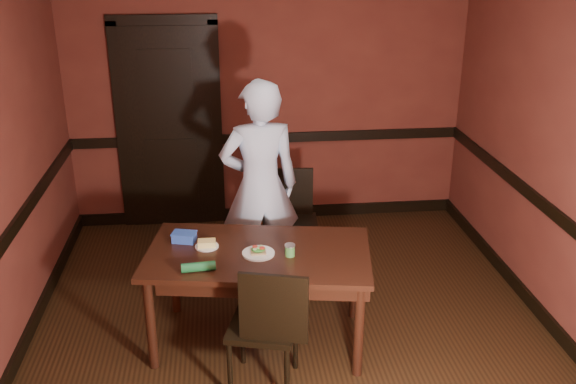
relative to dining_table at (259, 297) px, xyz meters
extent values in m
cube|color=black|center=(0.25, 0.01, -0.37)|extent=(4.00, 4.50, 0.01)
cube|color=#5E261C|center=(0.25, 2.26, 0.98)|extent=(4.00, 0.02, 2.70)
cube|color=#5E261C|center=(0.25, -2.24, 0.98)|extent=(4.00, 0.02, 2.70)
cube|color=#5E261C|center=(2.25, 0.01, 0.98)|extent=(0.02, 4.50, 2.70)
cube|color=black|center=(0.25, 2.24, 0.53)|extent=(4.00, 0.03, 0.10)
cube|color=black|center=(-1.73, 0.01, 0.53)|extent=(0.03, 4.50, 0.10)
cube|color=black|center=(2.24, 0.01, 0.53)|extent=(0.03, 4.50, 0.10)
cube|color=black|center=(0.25, 2.24, -0.31)|extent=(4.00, 0.03, 0.12)
cube|color=black|center=(-1.73, 0.01, -0.31)|extent=(0.03, 4.50, 0.12)
cube|color=black|center=(2.24, 0.01, -0.31)|extent=(0.03, 4.50, 0.12)
cube|color=black|center=(-0.75, 2.22, 0.65)|extent=(0.85, 0.04, 2.05)
cube|color=black|center=(-1.22, 2.24, 0.65)|extent=(0.10, 0.06, 2.15)
cube|color=black|center=(-0.27, 2.24, 0.65)|extent=(0.10, 0.06, 2.15)
cube|color=black|center=(-0.75, 2.24, 1.73)|extent=(1.05, 0.06, 0.10)
cube|color=black|center=(0.00, 0.00, 0.00)|extent=(1.72, 1.14, 0.75)
imported|color=silver|center=(0.07, 0.85, 0.53)|extent=(0.71, 0.51, 1.81)
cylinder|color=white|center=(0.00, -0.04, 0.38)|extent=(0.23, 0.23, 0.01)
cube|color=#A07E4D|center=(0.00, -0.04, 0.39)|extent=(0.11, 0.10, 0.02)
ellipsoid|color=#317E26|center=(0.00, -0.04, 0.41)|extent=(0.10, 0.09, 0.02)
cylinder|color=red|center=(-0.02, -0.03, 0.43)|extent=(0.04, 0.04, 0.01)
cylinder|color=red|center=(0.02, -0.05, 0.43)|extent=(0.04, 0.04, 0.01)
cylinder|color=#9DC678|center=(-0.03, -0.07, 0.43)|extent=(0.03, 0.03, 0.01)
cylinder|color=#9DC678|center=(0.02, -0.02, 0.43)|extent=(0.03, 0.03, 0.01)
cylinder|color=#9DC678|center=(0.00, -0.04, 0.43)|extent=(0.03, 0.03, 0.01)
cylinder|color=#437D37|center=(0.22, -0.09, 0.41)|extent=(0.07, 0.07, 0.08)
cylinder|color=#B2B2AA|center=(0.22, -0.09, 0.45)|extent=(0.07, 0.07, 0.01)
cylinder|color=white|center=(-0.37, 0.11, 0.38)|extent=(0.17, 0.17, 0.01)
cube|color=#EED16E|center=(-0.37, 0.11, 0.40)|extent=(0.13, 0.09, 0.04)
cube|color=blue|center=(-0.53, 0.22, 0.40)|extent=(0.18, 0.15, 0.06)
cube|color=blue|center=(-0.53, 0.22, 0.44)|extent=(0.20, 0.16, 0.01)
cylinder|color=#165527|center=(-0.42, -0.24, 0.41)|extent=(0.23, 0.09, 0.06)
camera|label=1|loc=(-0.22, -4.09, 2.47)|focal=40.00mm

